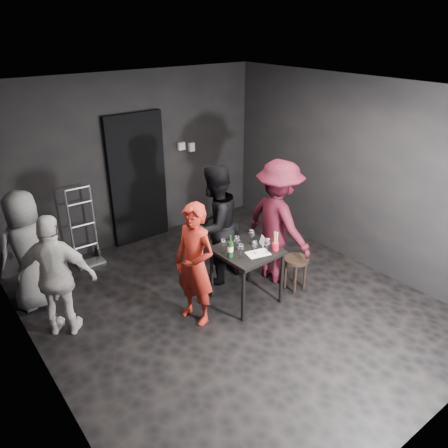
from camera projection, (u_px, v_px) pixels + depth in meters
floor at (232, 306)px, 5.64m from camera, size 4.50×5.00×0.02m
ceiling at (234, 90)px, 4.49m from camera, size 4.50×5.00×0.02m
wall_back at (134, 160)px, 6.86m from camera, size 4.50×0.04×2.70m
wall_front at (441, 316)px, 3.27m from camera, size 4.50×0.04×2.70m
wall_left at (33, 273)px, 3.83m from camera, size 0.04×5.00×2.70m
wall_right at (355, 173)px, 6.31m from camera, size 0.04×5.00×2.70m
doorway at (137, 179)px, 6.94m from camera, size 0.95×0.10×2.10m
wallbox_upper at (181, 146)px, 7.25m from camera, size 0.12×0.06×0.12m
wallbox_lower at (191, 147)px, 7.38m from camera, size 0.10×0.06×0.14m
hand_truck at (87, 249)px, 6.59m from camera, size 0.40×0.34×1.20m
tasting_table at (247, 256)px, 5.51m from camera, size 0.72×0.72×0.75m
stool at (296, 265)px, 5.87m from camera, size 0.34×0.34×0.47m
server_red at (195, 264)px, 5.09m from camera, size 0.50×0.64×1.56m
woman_black at (215, 219)px, 5.85m from camera, size 1.01×0.72×1.88m
man_maroon at (279, 213)px, 5.85m from camera, size 0.63×1.31×2.01m
bystander_cream at (57, 277)px, 4.88m from camera, size 0.95×0.87×1.50m
bystander_grey at (28, 249)px, 5.36m from camera, size 0.84×0.53×1.62m
tasting_mat at (258, 253)px, 5.37m from camera, size 0.31×0.24×0.00m
wine_glass_a at (241, 250)px, 5.25m from camera, size 0.10×0.10×0.19m
wine_glass_b at (223, 245)px, 5.37m from camera, size 0.09×0.09×0.19m
wine_glass_c at (237, 242)px, 5.43m from camera, size 0.08×0.08×0.20m
wine_glass_d at (255, 247)px, 5.34m from camera, size 0.07×0.07×0.18m
wine_glass_e at (267, 245)px, 5.35m from camera, size 0.09×0.09×0.21m
wine_glass_f at (252, 236)px, 5.57m from camera, size 0.08×0.08×0.20m
wine_bottle at (230, 249)px, 5.25m from camera, size 0.07×0.07×0.29m
breadstick_cup at (276, 241)px, 5.41m from camera, size 0.09×0.09×0.27m
reserved_card at (263, 241)px, 5.56m from camera, size 0.13×0.16×0.11m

